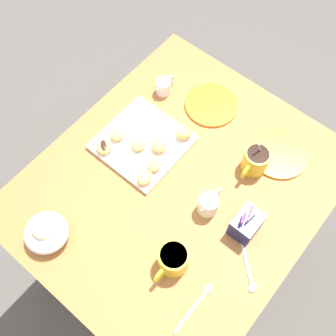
{
  "coord_description": "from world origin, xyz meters",
  "views": [
    {
      "loc": [
        0.43,
        0.32,
        1.93
      ],
      "look_at": [
        -0.02,
        -0.05,
        0.78
      ],
      "focal_mm": 43.99,
      "sensor_mm": 36.0,
      "label": 1
    }
  ],
  "objects_px": {
    "coffee_mug_yellow_left": "(255,160)",
    "beignet_5": "(184,134)",
    "beignet_4": "(154,165)",
    "beignet_6": "(145,178)",
    "pastry_plate_square": "(143,143)",
    "beignet_2": "(117,134)",
    "chocolate_sauce_pitcher": "(164,86)",
    "beignet_0": "(159,146)",
    "saucer_orange_left": "(279,153)",
    "ice_cream_bowl": "(46,232)",
    "dining_table": "(177,202)",
    "sugar_caddy": "(246,224)",
    "coffee_mug_yellow_right": "(173,259)",
    "beignet_3": "(138,145)",
    "cream_pitcher_white": "(209,204)",
    "saucer_orange_right": "(211,105)",
    "beignet_1": "(104,147)"
  },
  "relations": [
    {
      "from": "beignet_0",
      "to": "beignet_3",
      "type": "bearing_deg",
      "value": -56.18
    },
    {
      "from": "dining_table",
      "to": "beignet_6",
      "type": "distance_m",
      "value": 0.2
    },
    {
      "from": "sugar_caddy",
      "to": "ice_cream_bowl",
      "type": "xyz_separation_m",
      "value": [
        0.39,
        -0.43,
        0.0
      ]
    },
    {
      "from": "saucer_orange_right",
      "to": "beignet_3",
      "type": "bearing_deg",
      "value": -14.84
    },
    {
      "from": "cream_pitcher_white",
      "to": "ice_cream_bowl",
      "type": "relative_size",
      "value": 0.81
    },
    {
      "from": "dining_table",
      "to": "coffee_mug_yellow_left",
      "type": "relative_size",
      "value": 7.3
    },
    {
      "from": "chocolate_sauce_pitcher",
      "to": "beignet_5",
      "type": "relative_size",
      "value": 1.8
    },
    {
      "from": "coffee_mug_yellow_left",
      "to": "beignet_5",
      "type": "bearing_deg",
      "value": -75.51
    },
    {
      "from": "chocolate_sauce_pitcher",
      "to": "saucer_orange_left",
      "type": "bearing_deg",
      "value": 95.87
    },
    {
      "from": "ice_cream_bowl",
      "to": "beignet_3",
      "type": "distance_m",
      "value": 0.39
    },
    {
      "from": "saucer_orange_right",
      "to": "beignet_4",
      "type": "relative_size",
      "value": 3.44
    },
    {
      "from": "beignet_3",
      "to": "beignet_5",
      "type": "height_order",
      "value": "beignet_5"
    },
    {
      "from": "beignet_2",
      "to": "beignet_3",
      "type": "distance_m",
      "value": 0.08
    },
    {
      "from": "pastry_plate_square",
      "to": "beignet_1",
      "type": "xyz_separation_m",
      "value": [
        0.1,
        -0.07,
        0.02
      ]
    },
    {
      "from": "chocolate_sauce_pitcher",
      "to": "saucer_orange_right",
      "type": "distance_m",
      "value": 0.18
    },
    {
      "from": "chocolate_sauce_pitcher",
      "to": "beignet_0",
      "type": "bearing_deg",
      "value": 36.48
    },
    {
      "from": "chocolate_sauce_pitcher",
      "to": "beignet_2",
      "type": "height_order",
      "value": "chocolate_sauce_pitcher"
    },
    {
      "from": "pastry_plate_square",
      "to": "saucer_orange_left",
      "type": "bearing_deg",
      "value": 124.85
    },
    {
      "from": "dining_table",
      "to": "coffee_mug_yellow_left",
      "type": "height_order",
      "value": "coffee_mug_yellow_left"
    },
    {
      "from": "pastry_plate_square",
      "to": "coffee_mug_yellow_right",
      "type": "distance_m",
      "value": 0.41
    },
    {
      "from": "coffee_mug_yellow_right",
      "to": "beignet_3",
      "type": "distance_m",
      "value": 0.39
    },
    {
      "from": "ice_cream_bowl",
      "to": "saucer_orange_left",
      "type": "distance_m",
      "value": 0.76
    },
    {
      "from": "ice_cream_bowl",
      "to": "saucer_orange_left",
      "type": "height_order",
      "value": "ice_cream_bowl"
    },
    {
      "from": "chocolate_sauce_pitcher",
      "to": "beignet_5",
      "type": "bearing_deg",
      "value": 58.44
    },
    {
      "from": "cream_pitcher_white",
      "to": "beignet_3",
      "type": "xyz_separation_m",
      "value": [
        -0.02,
        -0.3,
        -0.01
      ]
    },
    {
      "from": "pastry_plate_square",
      "to": "beignet_6",
      "type": "distance_m",
      "value": 0.14
    },
    {
      "from": "pastry_plate_square",
      "to": "beignet_2",
      "type": "distance_m",
      "value": 0.09
    },
    {
      "from": "chocolate_sauce_pitcher",
      "to": "beignet_3",
      "type": "height_order",
      "value": "chocolate_sauce_pitcher"
    },
    {
      "from": "sugar_caddy",
      "to": "coffee_mug_yellow_right",
      "type": "bearing_deg",
      "value": -24.12
    },
    {
      "from": "cream_pitcher_white",
      "to": "beignet_5",
      "type": "distance_m",
      "value": 0.25
    },
    {
      "from": "ice_cream_bowl",
      "to": "beignet_5",
      "type": "height_order",
      "value": "ice_cream_bowl"
    },
    {
      "from": "cream_pitcher_white",
      "to": "beignet_6",
      "type": "height_order",
      "value": "cream_pitcher_white"
    },
    {
      "from": "ice_cream_bowl",
      "to": "saucer_orange_left",
      "type": "bearing_deg",
      "value": 151.08
    },
    {
      "from": "dining_table",
      "to": "pastry_plate_square",
      "type": "xyz_separation_m",
      "value": [
        -0.04,
        -0.18,
        0.15
      ]
    },
    {
      "from": "sugar_caddy",
      "to": "beignet_5",
      "type": "xyz_separation_m",
      "value": [
        -0.13,
        -0.33,
        -0.01
      ]
    },
    {
      "from": "pastry_plate_square",
      "to": "beignet_2",
      "type": "bearing_deg",
      "value": -62.78
    },
    {
      "from": "coffee_mug_yellow_right",
      "to": "sugar_caddy",
      "type": "bearing_deg",
      "value": 155.88
    },
    {
      "from": "cream_pitcher_white",
      "to": "beignet_2",
      "type": "height_order",
      "value": "cream_pitcher_white"
    },
    {
      "from": "coffee_mug_yellow_right",
      "to": "pastry_plate_square",
      "type": "bearing_deg",
      "value": -126.55
    },
    {
      "from": "beignet_4",
      "to": "beignet_6",
      "type": "relative_size",
      "value": 0.96
    },
    {
      "from": "beignet_6",
      "to": "beignet_5",
      "type": "bearing_deg",
      "value": -178.49
    },
    {
      "from": "dining_table",
      "to": "sugar_caddy",
      "type": "relative_size",
      "value": 9.07
    },
    {
      "from": "dining_table",
      "to": "beignet_2",
      "type": "relative_size",
      "value": 18.37
    },
    {
      "from": "dining_table",
      "to": "beignet_0",
      "type": "distance_m",
      "value": 0.22
    },
    {
      "from": "dining_table",
      "to": "coffee_mug_yellow_right",
      "type": "bearing_deg",
      "value": 35.42
    },
    {
      "from": "beignet_6",
      "to": "coffee_mug_yellow_right",
      "type": "bearing_deg",
      "value": 58.07
    },
    {
      "from": "saucer_orange_right",
      "to": "beignet_3",
      "type": "xyz_separation_m",
      "value": [
        0.29,
        -0.08,
        0.03
      ]
    },
    {
      "from": "saucer_orange_left",
      "to": "ice_cream_bowl",
      "type": "bearing_deg",
      "value": -28.92
    },
    {
      "from": "coffee_mug_yellow_left",
      "to": "ice_cream_bowl",
      "type": "bearing_deg",
      "value": -30.01
    },
    {
      "from": "pastry_plate_square",
      "to": "chocolate_sauce_pitcher",
      "type": "relative_size",
      "value": 2.85
    }
  ]
}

